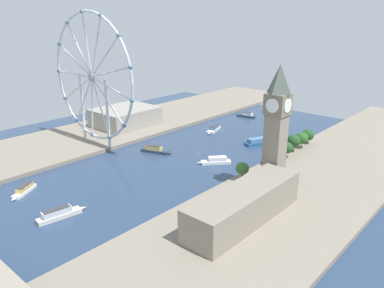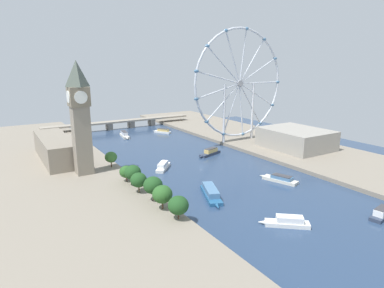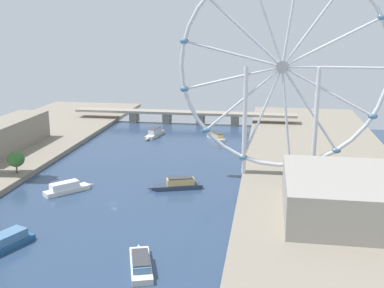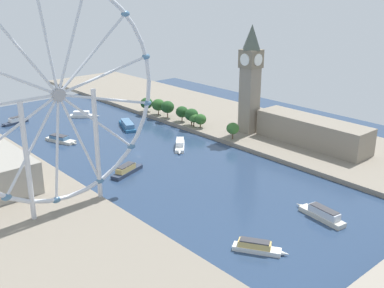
{
  "view_description": "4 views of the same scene",
  "coord_description": "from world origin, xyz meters",
  "px_view_note": "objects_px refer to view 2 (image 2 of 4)",
  "views": [
    {
      "loc": [
        -197.79,
        229.95,
        110.03
      ],
      "look_at": [
        5.54,
        1.38,
        6.06
      ],
      "focal_mm": 35.72,
      "sensor_mm": 36.0,
      "label": 1
    },
    {
      "loc": [
        -136.91,
        -209.08,
        79.97
      ],
      "look_at": [
        9.45,
        29.18,
        11.42
      ],
      "focal_mm": 30.81,
      "sensor_mm": 36.0,
      "label": 2
    },
    {
      "loc": [
        69.99,
        -202.33,
        82.66
      ],
      "look_at": [
        23.22,
        86.56,
        8.1
      ],
      "focal_mm": 44.82,
      "sensor_mm": 36.0,
      "label": 3
    },
    {
      "loc": [
        169.8,
        246.22,
        109.81
      ],
      "look_at": [
        -21.17,
        31.43,
        9.82
      ],
      "focal_mm": 43.52,
      "sensor_mm": 36.0,
      "label": 4
    }
  ],
  "objects_px": {
    "parliament_block": "(55,148)",
    "tour_boat_6": "(163,166)",
    "tour_boat_3": "(280,179)",
    "tour_boat_7": "(382,213)",
    "tour_boat_1": "(210,152)",
    "riverside_hall": "(296,139)",
    "tour_boat_4": "(162,131)",
    "river_bridge": "(120,123)",
    "tour_boat_0": "(125,135)",
    "tour_boat_5": "(211,193)",
    "ferris_wheel": "(240,84)",
    "tour_boat_2": "(287,222)",
    "clock_tower": "(80,117)"
  },
  "relations": [
    {
      "from": "parliament_block",
      "to": "tour_boat_6",
      "type": "relative_size",
      "value": 3.59
    },
    {
      "from": "tour_boat_3",
      "to": "tour_boat_7",
      "type": "distance_m",
      "value": 67.73
    },
    {
      "from": "tour_boat_1",
      "to": "tour_boat_7",
      "type": "bearing_deg",
      "value": 74.47
    },
    {
      "from": "riverside_hall",
      "to": "tour_boat_6",
      "type": "xyz_separation_m",
      "value": [
        -129.98,
        16.15,
        -9.6
      ]
    },
    {
      "from": "tour_boat_6",
      "to": "tour_boat_4",
      "type": "bearing_deg",
      "value": 15.24
    },
    {
      "from": "river_bridge",
      "to": "tour_boat_1",
      "type": "height_order",
      "value": "river_bridge"
    },
    {
      "from": "tour_boat_0",
      "to": "tour_boat_3",
      "type": "xyz_separation_m",
      "value": [
        41.6,
        -193.15,
        -0.62
      ]
    },
    {
      "from": "tour_boat_4",
      "to": "tour_boat_5",
      "type": "bearing_deg",
      "value": 130.23
    },
    {
      "from": "riverside_hall",
      "to": "tour_boat_6",
      "type": "height_order",
      "value": "riverside_hall"
    },
    {
      "from": "ferris_wheel",
      "to": "tour_boat_6",
      "type": "xyz_separation_m",
      "value": [
        -104.12,
        -36.56,
        -57.72
      ]
    },
    {
      "from": "parliament_block",
      "to": "riverside_hall",
      "type": "relative_size",
      "value": 1.39
    },
    {
      "from": "riverside_hall",
      "to": "tour_boat_4",
      "type": "relative_size",
      "value": 2.61
    },
    {
      "from": "parliament_block",
      "to": "tour_boat_5",
      "type": "relative_size",
      "value": 2.36
    },
    {
      "from": "tour_boat_0",
      "to": "tour_boat_2",
      "type": "relative_size",
      "value": 1.33
    },
    {
      "from": "riverside_hall",
      "to": "tour_boat_3",
      "type": "distance_m",
      "value": 90.49
    },
    {
      "from": "parliament_block",
      "to": "tour_boat_0",
      "type": "height_order",
      "value": "parliament_block"
    },
    {
      "from": "clock_tower",
      "to": "tour_boat_3",
      "type": "distance_m",
      "value": 145.34
    },
    {
      "from": "clock_tower",
      "to": "tour_boat_0",
      "type": "distance_m",
      "value": 139.79
    },
    {
      "from": "tour_boat_6",
      "to": "parliament_block",
      "type": "bearing_deg",
      "value": 89.37
    },
    {
      "from": "ferris_wheel",
      "to": "tour_boat_5",
      "type": "bearing_deg",
      "value": -135.72
    },
    {
      "from": "tour_boat_1",
      "to": "tour_boat_7",
      "type": "relative_size",
      "value": 1.15
    },
    {
      "from": "tour_boat_5",
      "to": "tour_boat_6",
      "type": "relative_size",
      "value": 1.52
    },
    {
      "from": "river_bridge",
      "to": "tour_boat_7",
      "type": "height_order",
      "value": "river_bridge"
    },
    {
      "from": "parliament_block",
      "to": "river_bridge",
      "type": "xyz_separation_m",
      "value": [
        95.91,
        114.22,
        -4.74
      ]
    },
    {
      "from": "river_bridge",
      "to": "tour_boat_3",
      "type": "distance_m",
      "value": 245.44
    },
    {
      "from": "riverside_hall",
      "to": "ferris_wheel",
      "type": "bearing_deg",
      "value": 116.14
    },
    {
      "from": "tour_boat_3",
      "to": "parliament_block",
      "type": "bearing_deg",
      "value": 25.64
    },
    {
      "from": "clock_tower",
      "to": "ferris_wheel",
      "type": "xyz_separation_m",
      "value": [
        160.99,
        23.84,
        15.75
      ]
    },
    {
      "from": "tour_boat_7",
      "to": "tour_boat_6",
      "type": "bearing_deg",
      "value": 105.12
    },
    {
      "from": "clock_tower",
      "to": "parliament_block",
      "type": "height_order",
      "value": "clock_tower"
    },
    {
      "from": "tour_boat_5",
      "to": "tour_boat_1",
      "type": "bearing_deg",
      "value": 168.0
    },
    {
      "from": "tour_boat_7",
      "to": "tour_boat_5",
      "type": "bearing_deg",
      "value": 121.59
    },
    {
      "from": "tour_boat_4",
      "to": "tour_boat_6",
      "type": "bearing_deg",
      "value": 121.79
    },
    {
      "from": "riverside_hall",
      "to": "tour_boat_4",
      "type": "distance_m",
      "value": 156.03
    },
    {
      "from": "riverside_hall",
      "to": "tour_boat_3",
      "type": "relative_size",
      "value": 2.07
    },
    {
      "from": "clock_tower",
      "to": "riverside_hall",
      "type": "relative_size",
      "value": 1.35
    },
    {
      "from": "ferris_wheel",
      "to": "tour_boat_1",
      "type": "bearing_deg",
      "value": -155.87
    },
    {
      "from": "tour_boat_2",
      "to": "tour_boat_7",
      "type": "bearing_deg",
      "value": -161.28
    },
    {
      "from": "river_bridge",
      "to": "tour_boat_3",
      "type": "relative_size",
      "value": 6.57
    },
    {
      "from": "tour_boat_2",
      "to": "clock_tower",
      "type": "bearing_deg",
      "value": -22.31
    },
    {
      "from": "ferris_wheel",
      "to": "river_bridge",
      "type": "relative_size",
      "value": 0.6
    },
    {
      "from": "parliament_block",
      "to": "tour_boat_5",
      "type": "xyz_separation_m",
      "value": [
        68.36,
        -126.14,
        -9.87
      ]
    },
    {
      "from": "parliament_block",
      "to": "tour_boat_5",
      "type": "bearing_deg",
      "value": -61.54
    },
    {
      "from": "tour_boat_5",
      "to": "tour_boat_0",
      "type": "bearing_deg",
      "value": -162.09
    },
    {
      "from": "tour_boat_0",
      "to": "tour_boat_5",
      "type": "relative_size",
      "value": 0.86
    },
    {
      "from": "tour_boat_3",
      "to": "tour_boat_2",
      "type": "bearing_deg",
      "value": 118.7
    },
    {
      "from": "tour_boat_1",
      "to": "tour_boat_7",
      "type": "distance_m",
      "value": 149.68
    },
    {
      "from": "tour_boat_0",
      "to": "tour_boat_5",
      "type": "xyz_separation_m",
      "value": [
        -14.39,
        -189.79,
        -0.18
      ]
    },
    {
      "from": "clock_tower",
      "to": "tour_boat_0",
      "type": "bearing_deg",
      "value": 57.5
    },
    {
      "from": "parliament_block",
      "to": "riverside_hall",
      "type": "distance_m",
      "value": 212.64
    }
  ]
}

